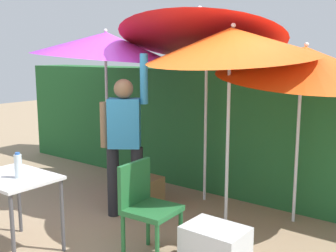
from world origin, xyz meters
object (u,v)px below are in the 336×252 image
(cooler_box, at_px, (215,249))
(crate_cardboard, at_px, (146,188))
(bottle_water, at_px, (18,166))
(umbrella_orange, at_px, (304,62))
(folding_table, at_px, (14,185))
(chair_plastic, at_px, (146,204))
(person_vendor, at_px, (125,137))
(umbrella_rainbow, at_px, (232,43))
(umbrella_yellow, at_px, (203,24))
(umbrella_navy, at_px, (106,45))

(cooler_box, height_order, crate_cardboard, cooler_box)
(bottle_water, bearing_deg, umbrella_orange, 52.97)
(umbrella_orange, height_order, folding_table, umbrella_orange)
(chair_plastic, distance_m, crate_cardboard, 1.55)
(crate_cardboard, distance_m, bottle_water, 1.95)
(umbrella_orange, relative_size, person_vendor, 1.13)
(umbrella_rainbow, relative_size, crate_cardboard, 5.92)
(umbrella_rainbow, xyz_separation_m, chair_plastic, (-0.27, -1.04, -1.47))
(person_vendor, xyz_separation_m, chair_plastic, (0.84, -0.60, -0.42))
(bottle_water, bearing_deg, umbrella_yellow, 77.14)
(umbrella_navy, bearing_deg, person_vendor, -31.75)
(umbrella_rainbow, bearing_deg, umbrella_yellow, 141.69)
(person_vendor, relative_size, bottle_water, 7.83)
(umbrella_yellow, bearing_deg, umbrella_rainbow, -38.31)
(umbrella_navy, bearing_deg, crate_cardboard, 5.80)
(umbrella_navy, distance_m, crate_cardboard, 1.93)
(umbrella_yellow, height_order, umbrella_navy, umbrella_yellow)
(person_vendor, relative_size, chair_plastic, 2.11)
(umbrella_yellow, height_order, cooler_box, umbrella_yellow)
(person_vendor, bearing_deg, bottle_water, -95.33)
(umbrella_yellow, relative_size, cooler_box, 5.16)
(umbrella_rainbow, xyz_separation_m, folding_table, (-1.32, -1.71, -1.33))
(person_vendor, xyz_separation_m, crate_cardboard, (-0.15, 0.54, -0.78))
(umbrella_yellow, bearing_deg, umbrella_navy, -156.05)
(chair_plastic, distance_m, bottle_water, 1.23)
(cooler_box, bearing_deg, bottle_water, -152.22)
(umbrella_rainbow, distance_m, umbrella_navy, 1.88)
(umbrella_navy, height_order, bottle_water, umbrella_navy)
(person_vendor, height_order, chair_plastic, person_vendor)
(umbrella_navy, distance_m, bottle_water, 2.19)
(umbrella_yellow, xyz_separation_m, umbrella_navy, (-1.17, -0.52, -0.24))
(umbrella_orange, distance_m, umbrella_navy, 2.49)
(umbrella_rainbow, relative_size, folding_table, 2.79)
(chair_plastic, bearing_deg, umbrella_navy, 146.11)
(chair_plastic, relative_size, bottle_water, 3.71)
(crate_cardboard, bearing_deg, person_vendor, -74.29)
(person_vendor, bearing_deg, umbrella_yellow, 68.07)
(umbrella_orange, xyz_separation_m, bottle_water, (-1.76, -2.33, -0.93))
(chair_plastic, relative_size, folding_table, 1.11)
(umbrella_rainbow, relative_size, umbrella_yellow, 0.81)
(cooler_box, xyz_separation_m, folding_table, (-1.70, -0.84, 0.45))
(umbrella_yellow, bearing_deg, bottle_water, -102.86)
(cooler_box, relative_size, folding_table, 0.67)
(crate_cardboard, bearing_deg, folding_table, -91.95)
(umbrella_rainbow, distance_m, bottle_water, 2.39)
(umbrella_yellow, bearing_deg, chair_plastic, -74.72)
(umbrella_navy, height_order, cooler_box, umbrella_navy)
(person_vendor, xyz_separation_m, bottle_water, (-0.12, -1.28, -0.08))
(umbrella_orange, xyz_separation_m, person_vendor, (-1.64, -1.05, -0.85))
(cooler_box, bearing_deg, chair_plastic, -165.69)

